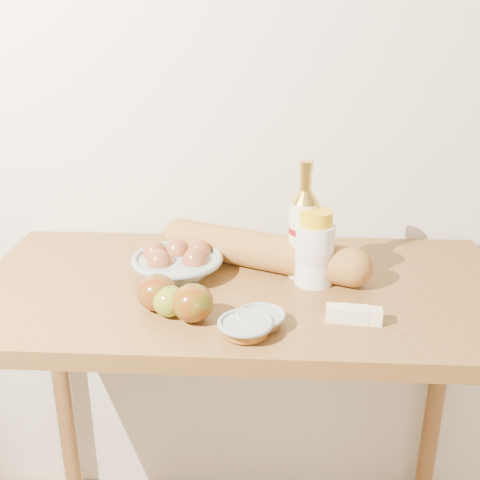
# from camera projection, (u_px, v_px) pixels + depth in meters

# --- Properties ---
(back_wall) EXTENTS (3.50, 0.02, 2.60)m
(back_wall) POSITION_uv_depth(u_px,v_px,m) (248.00, 83.00, 1.51)
(back_wall) COLOR beige
(back_wall) RESTS_ON ground
(table) EXTENTS (1.20, 0.60, 0.90)m
(table) POSITION_uv_depth(u_px,v_px,m) (241.00, 332.00, 1.40)
(table) COLOR olive
(table) RESTS_ON ground
(bourbon_bottle) EXTENTS (0.08, 0.08, 0.27)m
(bourbon_bottle) POSITION_uv_depth(u_px,v_px,m) (304.00, 231.00, 1.36)
(bourbon_bottle) COLOR beige
(bourbon_bottle) RESTS_ON table
(cream_bottle) EXTENTS (0.12, 0.12, 0.17)m
(cream_bottle) POSITION_uv_depth(u_px,v_px,m) (315.00, 250.00, 1.33)
(cream_bottle) COLOR white
(cream_bottle) RESTS_ON table
(egg_bowl) EXTENTS (0.24, 0.24, 0.07)m
(egg_bowl) POSITION_uv_depth(u_px,v_px,m) (177.00, 262.00, 1.39)
(egg_bowl) COLOR gray
(egg_bowl) RESTS_ON table
(baguette) EXTENTS (0.53, 0.28, 0.09)m
(baguette) POSITION_uv_depth(u_px,v_px,m) (262.00, 251.00, 1.42)
(baguette) COLOR #B37C36
(baguette) RESTS_ON table
(apple_yellowgreen) EXTENTS (0.09, 0.09, 0.06)m
(apple_yellowgreen) POSITION_uv_depth(u_px,v_px,m) (169.00, 301.00, 1.21)
(apple_yellowgreen) COLOR olive
(apple_yellowgreen) RESTS_ON table
(apple_redgreen_front) EXTENTS (0.10, 0.10, 0.08)m
(apple_redgreen_front) POSITION_uv_depth(u_px,v_px,m) (157.00, 292.00, 1.23)
(apple_redgreen_front) COLOR maroon
(apple_redgreen_front) RESTS_ON table
(apple_redgreen_right) EXTENTS (0.09, 0.09, 0.08)m
(apple_redgreen_right) POSITION_uv_depth(u_px,v_px,m) (193.00, 303.00, 1.19)
(apple_redgreen_right) COLOR maroon
(apple_redgreen_right) RESTS_ON table
(sugar_bowl) EXTENTS (0.12, 0.12, 0.03)m
(sugar_bowl) POSITION_uv_depth(u_px,v_px,m) (261.00, 319.00, 1.18)
(sugar_bowl) COLOR gray
(sugar_bowl) RESTS_ON table
(syrup_bowl) EXTENTS (0.13, 0.13, 0.03)m
(syrup_bowl) POSITION_uv_depth(u_px,v_px,m) (245.00, 327.00, 1.15)
(syrup_bowl) COLOR gray
(syrup_bowl) RESTS_ON table
(butter_stick) EXTENTS (0.11, 0.04, 0.03)m
(butter_stick) POSITION_uv_depth(u_px,v_px,m) (354.00, 315.00, 1.19)
(butter_stick) COLOR beige
(butter_stick) RESTS_ON table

